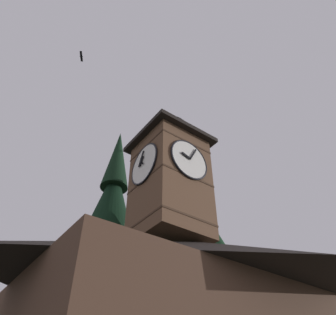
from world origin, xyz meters
name	(u,v)px	position (x,y,z in m)	size (l,w,h in m)	color
clock_tower	(170,178)	(-1.08, -2.43, 11.23)	(3.86, 3.86, 8.54)	brown
pine_tree_behind	(103,278)	(-0.10, -6.98, 7.09)	(5.47, 5.47, 17.39)	#473323
moon	(87,298)	(-14.89, -43.64, 16.97)	(1.61, 1.61, 1.61)	silver
flying_bird_high	(81,56)	(4.73, -3.37, 18.20)	(0.46, 0.67, 0.10)	black
flying_bird_low	(168,143)	(-2.74, -4.88, 16.30)	(0.32, 0.47, 0.12)	black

